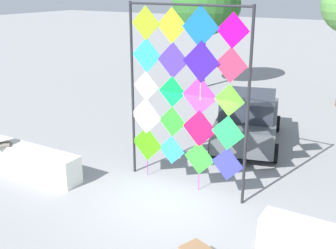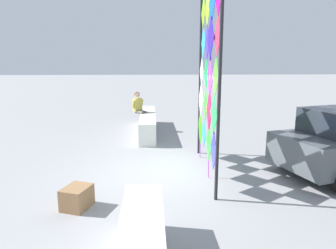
% 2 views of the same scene
% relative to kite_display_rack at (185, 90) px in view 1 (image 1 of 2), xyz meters
% --- Properties ---
extents(ground, '(120.00, 120.00, 0.00)m').
position_rel_kite_display_rack_xyz_m(ground, '(0.12, -1.05, -2.60)').
color(ground, gray).
extents(plaza_ledge_left, '(4.38, 0.60, 0.77)m').
position_rel_kite_display_rack_xyz_m(plaza_ledge_left, '(-4.58, -1.54, -2.21)').
color(plaza_ledge_left, silver).
rests_on(plaza_ledge_left, ground).
extents(kite_display_rack, '(3.39, 0.21, 4.76)m').
position_rel_kite_display_rack_xyz_m(kite_display_rack, '(0.00, 0.00, 0.00)').
color(kite_display_rack, '#232328').
rests_on(kite_display_rack, ground).
extents(parked_car, '(2.95, 4.64, 1.67)m').
position_rel_kite_display_rack_xyz_m(parked_car, '(0.27, 3.87, -1.75)').
color(parked_car, '#4C5156').
rests_on(parked_car, ground).
extents(tree_far_right, '(3.26, 3.18, 5.80)m').
position_rel_kite_display_rack_xyz_m(tree_far_right, '(-4.57, 10.31, 1.60)').
color(tree_far_right, brown).
rests_on(tree_far_right, ground).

